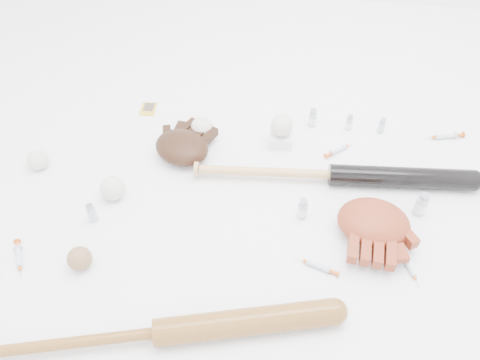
# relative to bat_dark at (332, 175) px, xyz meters

# --- Properties ---
(bat_dark) EXTENTS (0.97, 0.16, 0.07)m
(bat_dark) POSITION_rel_bat_dark_xyz_m (0.00, 0.00, 0.00)
(bat_dark) COLOR black
(bat_dark) RESTS_ON ground
(bat_wood) EXTENTS (0.94, 0.33, 0.07)m
(bat_wood) POSITION_rel_bat_dark_xyz_m (-0.42, -0.62, -0.00)
(bat_wood) COLOR brown
(bat_wood) RESTS_ON ground
(glove_dark) EXTENTS (0.31, 0.31, 0.08)m
(glove_dark) POSITION_rel_bat_dark_xyz_m (-0.52, 0.05, 0.01)
(glove_dark) COLOR black
(glove_dark) RESTS_ON ground
(glove_tan) EXTENTS (0.28, 0.28, 0.09)m
(glove_tan) POSITION_rel_bat_dark_xyz_m (0.12, -0.19, 0.01)
(glove_tan) COLOR maroon
(glove_tan) RESTS_ON ground
(trading_card) EXTENTS (0.06, 0.08, 0.00)m
(trading_card) POSITION_rel_bat_dark_xyz_m (-0.71, 0.28, -0.03)
(trading_card) COLOR gold
(trading_card) RESTS_ON ground
(pedestal) EXTENTS (0.09, 0.09, 0.04)m
(pedestal) POSITION_rel_bat_dark_xyz_m (-0.19, 0.17, -0.01)
(pedestal) COLOR white
(pedestal) RESTS_ON ground
(baseball_on_pedestal) EXTENTS (0.08, 0.08, 0.08)m
(baseball_on_pedestal) POSITION_rel_bat_dark_xyz_m (-0.19, 0.17, 0.05)
(baseball_on_pedestal) COLOR beige
(baseball_on_pedestal) RESTS_ON pedestal
(baseball_left) EXTENTS (0.07, 0.07, 0.07)m
(baseball_left) POSITION_rel_bat_dark_xyz_m (-0.99, -0.08, -0.00)
(baseball_left) COLOR beige
(baseball_left) RESTS_ON ground
(baseball_upper) EXTENTS (0.08, 0.08, 0.08)m
(baseball_upper) POSITION_rel_bat_dark_xyz_m (-0.47, 0.16, 0.01)
(baseball_upper) COLOR beige
(baseball_upper) RESTS_ON ground
(baseball_mid) EXTENTS (0.08, 0.08, 0.08)m
(baseball_mid) POSITION_rel_bat_dark_xyz_m (-0.69, -0.17, 0.00)
(baseball_mid) COLOR beige
(baseball_mid) RESTS_ON ground
(baseball_aged) EXTENTS (0.07, 0.07, 0.07)m
(baseball_aged) POSITION_rel_bat_dark_xyz_m (-0.70, -0.44, -0.00)
(baseball_aged) COLOR olive
(baseball_aged) RESTS_ON ground
(syringe_0) EXTENTS (0.10, 0.14, 0.02)m
(syringe_0) POSITION_rel_bat_dark_xyz_m (-0.89, -0.44, -0.03)
(syringe_0) COLOR #ADBCC6
(syringe_0) RESTS_ON ground
(syringe_1) EXTENTS (0.15, 0.07, 0.02)m
(syringe_1) POSITION_rel_bat_dark_xyz_m (-0.03, -0.34, -0.03)
(syringe_1) COLOR #ADBCC6
(syringe_1) RESTS_ON ground
(syringe_2) EXTENTS (0.12, 0.11, 0.02)m
(syringe_2) POSITION_rel_bat_dark_xyz_m (0.02, 0.15, -0.03)
(syringe_2) COLOR #ADBCC6
(syringe_2) RESTS_ON ground
(syringe_3) EXTENTS (0.07, 0.13, 0.02)m
(syringe_3) POSITION_rel_bat_dark_xyz_m (0.23, -0.31, -0.03)
(syringe_3) COLOR #ADBCC6
(syringe_3) RESTS_ON ground
(syringe_4) EXTENTS (0.17, 0.07, 0.02)m
(syringe_4) POSITION_rel_bat_dark_xyz_m (0.41, 0.28, -0.03)
(syringe_4) COLOR #ADBCC6
(syringe_4) RESTS_ON ground
(vial_0) EXTENTS (0.03, 0.03, 0.07)m
(vial_0) POSITION_rel_bat_dark_xyz_m (-0.08, 0.28, 0.00)
(vial_0) COLOR #AEB7BF
(vial_0) RESTS_ON ground
(vial_1) EXTENTS (0.02, 0.02, 0.06)m
(vial_1) POSITION_rel_bat_dark_xyz_m (0.18, 0.28, -0.00)
(vial_1) COLOR #AEB7BF
(vial_1) RESTS_ON ground
(vial_2) EXTENTS (0.03, 0.03, 0.08)m
(vial_2) POSITION_rel_bat_dark_xyz_m (-0.09, -0.16, 0.00)
(vial_2) COLOR #AEB7BF
(vial_2) RESTS_ON ground
(vial_3) EXTENTS (0.04, 0.04, 0.08)m
(vial_3) POSITION_rel_bat_dark_xyz_m (0.27, -0.09, 0.01)
(vial_3) COLOR #AEB7BF
(vial_3) RESTS_ON ground
(vial_4) EXTENTS (0.03, 0.03, 0.07)m
(vial_4) POSITION_rel_bat_dark_xyz_m (-0.73, -0.27, -0.00)
(vial_4) COLOR #AEB7BF
(vial_4) RESTS_ON ground
(vial_5) EXTENTS (0.02, 0.02, 0.06)m
(vial_5) POSITION_rel_bat_dark_xyz_m (0.06, 0.28, -0.00)
(vial_5) COLOR #AEB7BF
(vial_5) RESTS_ON ground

